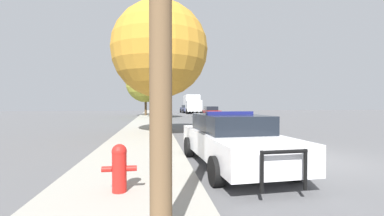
# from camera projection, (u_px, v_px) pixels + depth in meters

# --- Properties ---
(ground_plane) EXTENTS (110.00, 110.00, 0.00)m
(ground_plane) POSITION_uv_depth(u_px,v_px,m) (302.00, 160.00, 7.98)
(ground_plane) COLOR #565659
(sidewalk_left) EXTENTS (3.00, 110.00, 0.13)m
(sidewalk_left) POSITION_uv_depth(u_px,v_px,m) (135.00, 163.00, 7.25)
(sidewalk_left) COLOR #99968C
(sidewalk_left) RESTS_ON ground_plane
(police_car) EXTENTS (2.32, 5.14, 1.52)m
(police_car) POSITION_uv_depth(u_px,v_px,m) (232.00, 139.00, 7.14)
(police_car) COLOR white
(police_car) RESTS_ON ground_plane
(fire_hydrant) EXTENTS (0.62, 0.27, 0.88)m
(fire_hydrant) POSITION_uv_depth(u_px,v_px,m) (119.00, 166.00, 4.69)
(fire_hydrant) COLOR red
(fire_hydrant) RESTS_ON sidewalk_left
(traffic_light) EXTENTS (3.43, 0.35, 5.03)m
(traffic_light) POSITION_uv_depth(u_px,v_px,m) (170.00, 86.00, 28.70)
(traffic_light) COLOR #424247
(traffic_light) RESTS_ON sidewalk_left
(car_background_distant) EXTENTS (2.23, 4.15, 1.44)m
(car_background_distant) POSITION_uv_depth(u_px,v_px,m) (187.00, 109.00, 46.92)
(car_background_distant) COLOR #333856
(car_background_distant) RESTS_ON ground_plane
(car_background_oncoming) EXTENTS (2.03, 4.17, 1.36)m
(car_background_oncoming) POSITION_uv_depth(u_px,v_px,m) (211.00, 111.00, 33.46)
(car_background_oncoming) COLOR maroon
(car_background_oncoming) RESTS_ON ground_plane
(box_truck) EXTENTS (2.82, 8.00, 3.24)m
(box_truck) POSITION_uv_depth(u_px,v_px,m) (192.00, 104.00, 45.64)
(box_truck) COLOR silver
(box_truck) RESTS_ON ground_plane
(tree_sidewalk_far) EXTENTS (5.34, 5.34, 7.12)m
(tree_sidewalk_far) POSITION_uv_depth(u_px,v_px,m) (146.00, 83.00, 35.02)
(tree_sidewalk_far) COLOR #4C3823
(tree_sidewalk_far) RESTS_ON sidewalk_left
(tree_sidewalk_mid) EXTENTS (4.50, 4.50, 7.42)m
(tree_sidewalk_mid) POSITION_uv_depth(u_px,v_px,m) (154.00, 72.00, 28.96)
(tree_sidewalk_mid) COLOR brown
(tree_sidewalk_mid) RESTS_ON sidewalk_left
(tree_sidewalk_near) EXTENTS (5.22, 5.22, 7.17)m
(tree_sidewalk_near) POSITION_uv_depth(u_px,v_px,m) (160.00, 50.00, 13.98)
(tree_sidewalk_near) COLOR brown
(tree_sidewalk_near) RESTS_ON sidewalk_left
(traffic_cone) EXTENTS (0.30, 0.30, 0.53)m
(traffic_cone) POSITION_uv_depth(u_px,v_px,m) (162.00, 168.00, 5.35)
(traffic_cone) COLOR orange
(traffic_cone) RESTS_ON sidewalk_left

